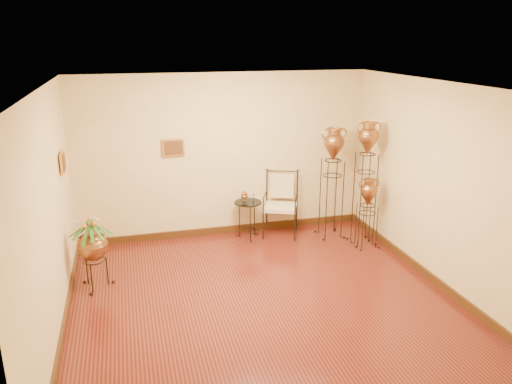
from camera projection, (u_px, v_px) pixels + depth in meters
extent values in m
plane|color=#5F2116|center=(263.00, 301.00, 6.62)|extent=(5.00, 5.00, 0.00)
cube|color=#41240F|center=(226.00, 229.00, 8.89)|extent=(5.00, 0.04, 0.12)
cube|color=#41240F|center=(65.00, 323.00, 6.00)|extent=(0.04, 5.00, 0.12)
cube|color=#41240F|center=(428.00, 275.00, 7.21)|extent=(0.04, 5.00, 0.12)
cube|color=#E89D44|center=(173.00, 148.00, 8.20)|extent=(0.36, 0.03, 0.29)
cube|color=#E89D44|center=(63.00, 162.00, 6.85)|extent=(0.03, 0.36, 0.29)
cube|color=beige|center=(280.00, 207.00, 8.67)|extent=(0.69, 0.67, 0.06)
cube|color=beige|center=(281.00, 190.00, 8.58)|extent=(0.40, 0.19, 0.44)
cylinder|color=black|center=(248.00, 202.00, 8.49)|extent=(0.45, 0.45, 0.01)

